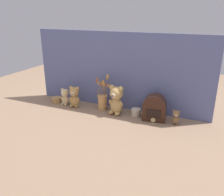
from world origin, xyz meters
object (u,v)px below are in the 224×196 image
(teddy_bear_medium, at_px, (74,96))
(decorative_tin_short, at_px, (57,100))
(vintage_radio, at_px, (154,109))
(flower_vase, at_px, (103,99))
(decorative_tin_tall, at_px, (136,112))
(teddy_bear_small, at_px, (65,96))
(teddy_bear_tiny, at_px, (176,117))
(teddy_bear_large, at_px, (116,99))

(teddy_bear_medium, height_order, decorative_tin_short, teddy_bear_medium)
(teddy_bear_medium, relative_size, vintage_radio, 0.91)
(flower_vase, xyz_separation_m, decorative_tin_tall, (0.35, -0.02, -0.07))
(teddy_bear_small, xyz_separation_m, vintage_radio, (0.92, 0.02, 0.02))
(decorative_tin_short, bearing_deg, teddy_bear_small, -12.71)
(teddy_bear_medium, relative_size, decorative_tin_short, 2.03)
(teddy_bear_tiny, bearing_deg, teddy_bear_medium, -179.13)
(teddy_bear_large, distance_m, decorative_tin_tall, 0.22)
(decorative_tin_tall, relative_size, decorative_tin_short, 0.84)
(teddy_bear_tiny, bearing_deg, decorative_tin_tall, 176.91)
(teddy_bear_small, distance_m, teddy_bear_tiny, 1.11)
(teddy_bear_medium, height_order, teddy_bear_small, teddy_bear_medium)
(teddy_bear_tiny, bearing_deg, flower_vase, 176.70)
(teddy_bear_small, bearing_deg, decorative_tin_short, 167.29)
(decorative_tin_short, bearing_deg, teddy_bear_medium, -7.40)
(teddy_bear_large, height_order, flower_vase, flower_vase)
(teddy_bear_small, xyz_separation_m, teddy_bear_tiny, (1.11, 0.01, -0.02))
(flower_vase, height_order, vintage_radio, flower_vase)
(teddy_bear_large, bearing_deg, teddy_bear_tiny, 0.81)
(teddy_bear_medium, bearing_deg, decorative_tin_short, 172.60)
(teddy_bear_tiny, height_order, decorative_tin_tall, teddy_bear_tiny)
(vintage_radio, bearing_deg, teddy_bear_tiny, -2.28)
(teddy_bear_large, xyz_separation_m, decorative_tin_tall, (0.19, 0.03, -0.11))
(teddy_bear_tiny, height_order, flower_vase, flower_vase)
(teddy_bear_small, height_order, vintage_radio, vintage_radio)
(decorative_tin_short, bearing_deg, vintage_radio, -0.51)
(decorative_tin_tall, bearing_deg, decorative_tin_short, -179.84)
(teddy_bear_large, height_order, decorative_tin_tall, teddy_bear_large)
(teddy_bear_large, relative_size, decorative_tin_tall, 3.13)
(vintage_radio, xyz_separation_m, decorative_tin_short, (-1.05, 0.01, -0.08))
(decorative_tin_short, bearing_deg, decorative_tin_tall, 0.16)
(teddy_bear_large, distance_m, decorative_tin_short, 0.70)
(teddy_bear_large, relative_size, decorative_tin_short, 2.62)
(teddy_bear_large, bearing_deg, vintage_radio, 2.46)
(teddy_bear_large, distance_m, vintage_radio, 0.36)
(teddy_bear_small, height_order, flower_vase, flower_vase)
(decorative_tin_tall, bearing_deg, teddy_bear_medium, -176.89)
(teddy_bear_large, bearing_deg, teddy_bear_small, -179.57)
(teddy_bear_small, distance_m, decorative_tin_short, 0.15)
(teddy_bear_large, bearing_deg, decorative_tin_short, 177.97)
(flower_vase, xyz_separation_m, vintage_radio, (0.52, -0.03, 0.00))
(teddy_bear_tiny, bearing_deg, decorative_tin_short, 179.22)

